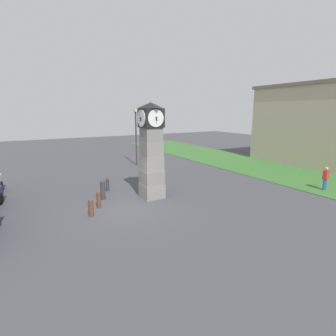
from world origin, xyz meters
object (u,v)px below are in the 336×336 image
(bollard_end_row, at_px, (91,207))
(street_lamp_near_road, at_px, (136,133))
(clock_tower, at_px, (151,152))
(pedestrian_near_bench, at_px, (326,177))
(bollard_mid_row, at_px, (103,190))
(bollard_far_row, at_px, (99,199))
(bollard_near_tower, at_px, (107,184))

(bollard_end_row, relative_size, street_lamp_near_road, 0.17)
(clock_tower, relative_size, bollard_end_row, 6.17)
(clock_tower, height_order, bollard_end_row, clock_tower)
(clock_tower, xyz_separation_m, pedestrian_near_bench, (4.46, 10.39, -1.90))
(bollard_mid_row, xyz_separation_m, bollard_far_row, (1.25, -0.60, -0.10))
(bollard_near_tower, bearing_deg, clock_tower, 36.08)
(clock_tower, distance_m, street_lamp_near_road, 9.80)
(bollard_mid_row, relative_size, bollard_far_row, 1.21)
(bollard_far_row, bearing_deg, bollard_mid_row, 154.34)
(bollard_mid_row, height_order, pedestrian_near_bench, pedestrian_near_bench)
(clock_tower, xyz_separation_m, bollard_far_row, (0.12, -3.26, -2.31))
(pedestrian_near_bench, bearing_deg, bollard_mid_row, -113.17)
(pedestrian_near_bench, distance_m, street_lamp_near_road, 15.75)
(clock_tower, bearing_deg, street_lamp_near_road, 161.75)
(bollard_near_tower, relative_size, bollard_mid_row, 0.76)
(clock_tower, height_order, street_lamp_near_road, clock_tower)
(bollard_mid_row, bearing_deg, bollard_near_tower, 153.51)
(bollard_far_row, bearing_deg, street_lamp_near_road, 146.12)
(street_lamp_near_road, bearing_deg, bollard_end_row, -33.92)
(clock_tower, height_order, bollard_mid_row, clock_tower)
(bollard_near_tower, distance_m, street_lamp_near_road, 8.75)
(clock_tower, relative_size, bollard_far_row, 5.92)
(clock_tower, xyz_separation_m, bollard_mid_row, (-1.13, -2.66, -2.21))
(bollard_near_tower, bearing_deg, street_lamp_near_road, 143.27)
(clock_tower, relative_size, pedestrian_near_bench, 3.55)
(clock_tower, distance_m, pedestrian_near_bench, 11.47)
(clock_tower, xyz_separation_m, bollard_near_tower, (-2.63, -1.91, -2.35))
(bollard_far_row, height_order, bollard_end_row, bollard_far_row)
(bollard_near_tower, height_order, street_lamp_near_road, street_lamp_near_road)
(pedestrian_near_bench, bearing_deg, street_lamp_near_road, -151.96)
(pedestrian_near_bench, bearing_deg, clock_tower, -113.23)
(clock_tower, distance_m, bollard_end_row, 4.69)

